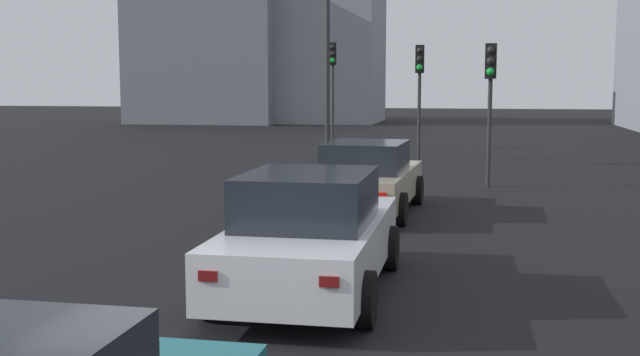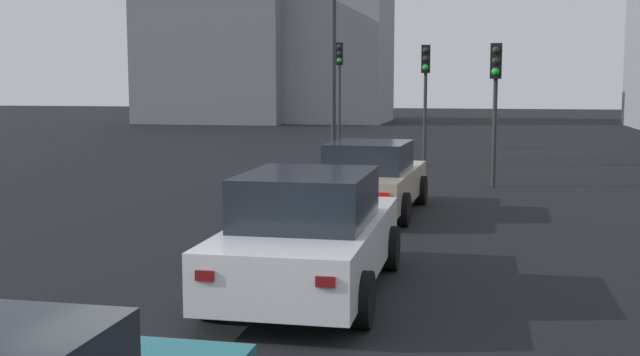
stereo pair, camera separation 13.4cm
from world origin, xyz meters
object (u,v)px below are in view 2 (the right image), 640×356
(car_beige_lead, at_px, (371,179))
(traffic_light_near_left, at_px, (339,73))
(traffic_light_far_left, at_px, (495,84))
(traffic_light_near_right, at_px, (425,79))
(car_white_second, at_px, (310,235))
(street_lamp_kerbside, at_px, (334,45))

(car_beige_lead, xyz_separation_m, traffic_light_near_left, (15.67, 3.58, 2.37))
(car_beige_lead, relative_size, traffic_light_far_left, 1.23)
(traffic_light_near_right, relative_size, traffic_light_far_left, 1.06)
(traffic_light_far_left, bearing_deg, car_white_second, -7.06)
(traffic_light_near_left, height_order, traffic_light_far_left, traffic_light_near_left)
(traffic_light_near_left, xyz_separation_m, traffic_light_near_right, (-5.85, -3.93, -0.28))
(traffic_light_near_right, bearing_deg, car_white_second, -2.06)
(car_beige_lead, distance_m, traffic_light_far_left, 5.68)
(car_white_second, bearing_deg, traffic_light_near_left, 9.15)
(car_white_second, bearing_deg, traffic_light_near_right, -1.16)
(car_beige_lead, bearing_deg, traffic_light_near_left, 15.15)
(car_beige_lead, distance_m, traffic_light_near_left, 16.25)
(car_beige_lead, distance_m, car_white_second, 6.37)
(traffic_light_far_left, bearing_deg, traffic_light_near_right, -151.99)
(traffic_light_near_right, bearing_deg, traffic_light_far_left, 21.65)
(car_beige_lead, xyz_separation_m, car_white_second, (-6.36, -0.14, 0.03))
(traffic_light_far_left, height_order, street_lamp_kerbside, street_lamp_kerbside)
(car_beige_lead, height_order, traffic_light_near_left, traffic_light_near_left)
(car_beige_lead, height_order, street_lamp_kerbside, street_lamp_kerbside)
(traffic_light_far_left, bearing_deg, traffic_light_near_left, -145.92)
(traffic_light_near_left, bearing_deg, traffic_light_near_right, 27.60)
(street_lamp_kerbside, bearing_deg, traffic_light_far_left, -138.97)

